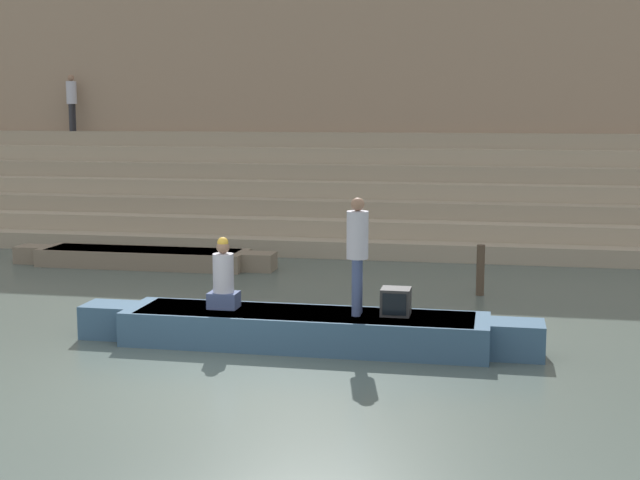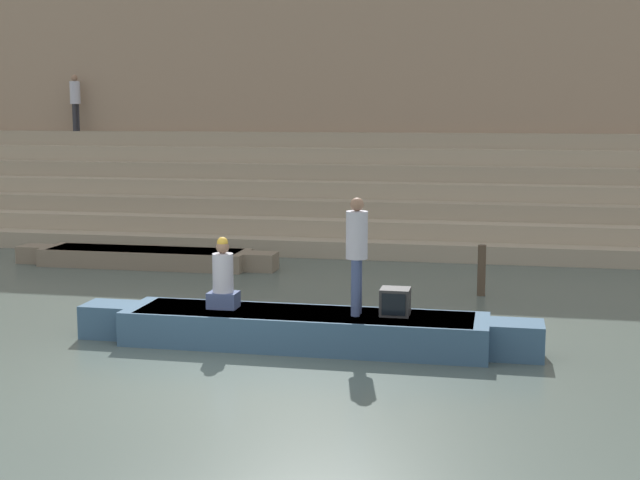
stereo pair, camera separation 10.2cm
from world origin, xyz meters
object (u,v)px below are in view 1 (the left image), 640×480
at_px(person_standing, 357,247).
at_px(tv_set, 396,302).
at_px(mooring_post, 480,270).
at_px(moored_boat_shore, 143,257).
at_px(person_on_steps, 72,98).
at_px(person_rowing, 223,279).
at_px(rowboat_main, 304,328).

height_order(person_standing, tv_set, person_standing).
bearing_deg(mooring_post, moored_boat_shore, 167.07).
distance_m(person_standing, mooring_post, 4.58).
xyz_separation_m(moored_boat_shore, mooring_post, (7.38, -1.69, 0.27)).
bearing_deg(moored_boat_shore, person_on_steps, 131.12).
bearing_deg(person_standing, person_rowing, 170.71).
bearing_deg(person_rowing, person_on_steps, 131.75).
distance_m(moored_boat_shore, person_on_steps, 8.42).
bearing_deg(moored_boat_shore, rowboat_main, -45.90).
relative_size(person_standing, person_rowing, 1.59).
xyz_separation_m(rowboat_main, moored_boat_shore, (-4.90, 5.84, -0.06)).
xyz_separation_m(mooring_post, person_on_steps, (-11.98, 7.79, 3.27)).
bearing_deg(rowboat_main, person_rowing, 174.19).
bearing_deg(rowboat_main, person_on_steps, 125.60).
xyz_separation_m(person_rowing, tv_set, (2.58, 0.03, -0.24)).
relative_size(person_standing, moored_boat_shore, 0.29).
xyz_separation_m(rowboat_main, tv_set, (1.33, 0.10, 0.43)).
bearing_deg(tv_set, person_standing, -177.26).
bearing_deg(tv_set, mooring_post, 68.55).
xyz_separation_m(rowboat_main, mooring_post, (2.47, 4.15, 0.21)).
height_order(person_standing, person_on_steps, person_on_steps).
relative_size(moored_boat_shore, person_on_steps, 3.66).
relative_size(person_rowing, tv_set, 2.54).
xyz_separation_m(person_rowing, mooring_post, (3.72, 4.09, -0.47)).
distance_m(person_standing, person_rowing, 2.10).
distance_m(rowboat_main, person_standing, 1.46).
bearing_deg(person_standing, mooring_post, 59.79).
distance_m(person_rowing, mooring_post, 5.55).
height_order(rowboat_main, person_standing, person_standing).
distance_m(rowboat_main, person_rowing, 1.42).
bearing_deg(rowboat_main, moored_boat_shore, 127.09).
bearing_deg(moored_boat_shore, mooring_post, -8.82).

